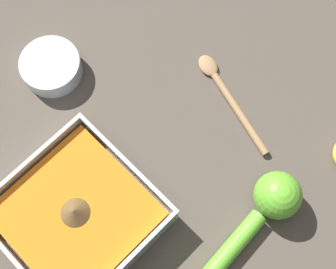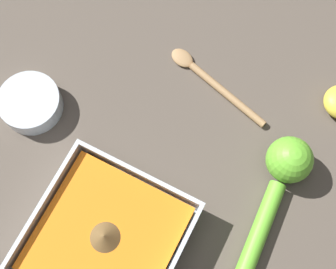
{
  "view_description": "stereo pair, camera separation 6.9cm",
  "coord_description": "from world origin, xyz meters",
  "px_view_note": "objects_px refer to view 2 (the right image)",
  "views": [
    {
      "loc": [
        -0.15,
        0.02,
        0.69
      ],
      "look_at": [
        0.01,
        -0.14,
        0.03
      ],
      "focal_mm": 50.0,
      "sensor_mm": 36.0,
      "label": 1
    },
    {
      "loc": [
        -0.09,
        0.06,
        0.69
      ],
      "look_at": [
        0.01,
        -0.14,
        0.03
      ],
      "focal_mm": 50.0,
      "sensor_mm": 36.0,
      "label": 2
    }
  ],
  "objects_px": {
    "square_dish": "(107,239)",
    "wooden_spoon": "(211,82)",
    "spice_bowl": "(31,103)",
    "lemon_squeezer": "(283,175)"
  },
  "relations": [
    {
      "from": "lemon_squeezer",
      "to": "wooden_spoon",
      "type": "height_order",
      "value": "lemon_squeezer"
    },
    {
      "from": "spice_bowl",
      "to": "wooden_spoon",
      "type": "xyz_separation_m",
      "value": [
        -0.23,
        -0.17,
        -0.01
      ]
    },
    {
      "from": "wooden_spoon",
      "to": "spice_bowl",
      "type": "bearing_deg",
      "value": 51.25
    },
    {
      "from": "square_dish",
      "to": "wooden_spoon",
      "type": "height_order",
      "value": "square_dish"
    },
    {
      "from": "square_dish",
      "to": "wooden_spoon",
      "type": "xyz_separation_m",
      "value": [
        -0.02,
        -0.29,
        -0.02
      ]
    },
    {
      "from": "square_dish",
      "to": "spice_bowl",
      "type": "xyz_separation_m",
      "value": [
        0.21,
        -0.13,
        -0.01
      ]
    },
    {
      "from": "lemon_squeezer",
      "to": "square_dish",
      "type": "bearing_deg",
      "value": 134.23
    },
    {
      "from": "spice_bowl",
      "to": "wooden_spoon",
      "type": "bearing_deg",
      "value": -144.5
    },
    {
      "from": "square_dish",
      "to": "lemon_squeezer",
      "type": "relative_size",
      "value": 0.96
    },
    {
      "from": "square_dish",
      "to": "lemon_squeezer",
      "type": "distance_m",
      "value": 0.27
    }
  ]
}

